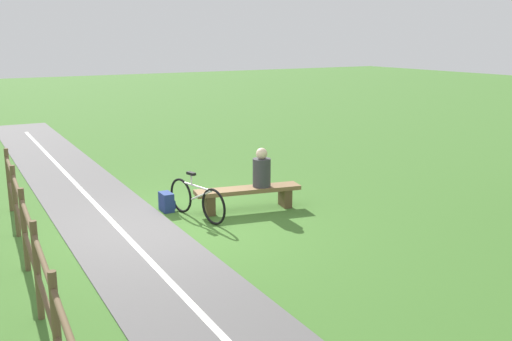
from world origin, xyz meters
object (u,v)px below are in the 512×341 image
bench (248,194)px  backpack (167,202)px  bicycle (197,200)px  person_seated (262,170)px

bench → backpack: size_ratio=5.79×
backpack → bench: bearing=152.0°
bench → bicycle: (1.06, -0.03, 0.03)m
person_seated → backpack: bearing=-13.9°
bench → backpack: 1.56m
person_seated → backpack: size_ratio=2.09×
bench → bicycle: size_ratio=1.28×
bench → person_seated: bearing=180.0°
bicycle → backpack: bicycle is taller
bench → backpack: bench is taller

